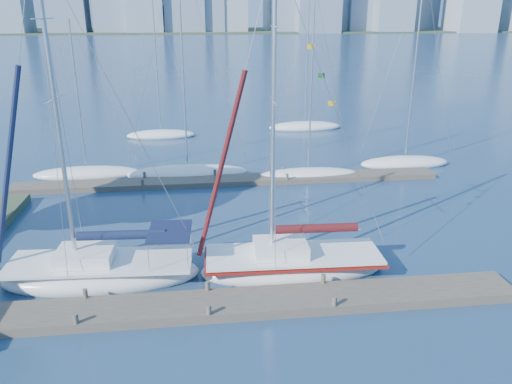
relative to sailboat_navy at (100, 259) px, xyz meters
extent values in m
plane|color=#18354D|center=(4.71, -2.93, -1.14)|extent=(700.00, 700.00, 0.00)
cube|color=#4C4237|center=(4.71, -2.93, -0.94)|extent=(26.00, 2.00, 0.40)
cube|color=#4C4237|center=(6.71, 13.07, -0.96)|extent=(30.00, 1.80, 0.36)
cube|color=#38472D|center=(4.71, 317.07, -1.14)|extent=(800.00, 100.00, 1.50)
ellipsoid|color=white|center=(0.00, 0.00, -0.88)|extent=(8.90, 3.32, 1.54)
cube|color=white|center=(0.00, 0.00, -0.17)|extent=(8.25, 3.05, 0.12)
cube|color=white|center=(-0.61, 0.03, 0.19)|extent=(2.55, 1.99, 0.56)
cylinder|color=silver|center=(-1.02, 0.05, 6.43)|extent=(0.18, 0.18, 13.10)
cylinder|color=silver|center=(1.05, -0.05, 1.01)|extent=(4.15, 0.31, 0.10)
cylinder|color=black|center=(1.05, -0.05, 1.12)|extent=(3.84, 0.60, 0.41)
cube|color=black|center=(3.15, -0.16, 1.22)|extent=(1.97, 2.53, 0.08)
ellipsoid|color=white|center=(8.72, -0.27, -0.89)|extent=(8.73, 3.12, 1.52)
cube|color=white|center=(8.72, -0.27, -0.18)|extent=(8.08, 2.87, 0.12)
cube|color=white|center=(8.11, -0.25, 0.17)|extent=(2.49, 1.92, 0.56)
cylinder|color=silver|center=(7.71, -0.24, 6.23)|extent=(0.18, 0.18, 12.72)
cylinder|color=silver|center=(9.75, -0.31, 0.98)|extent=(4.09, 0.24, 0.10)
cylinder|color=#410E13|center=(9.75, -0.31, 1.08)|extent=(3.78, 0.53, 0.40)
cube|color=maroon|center=(8.72, -0.27, -0.35)|extent=(8.27, 2.99, 0.10)
ellipsoid|color=white|center=(-3.66, 15.85, -0.94)|extent=(7.97, 2.97, 1.08)
cylinder|color=silver|center=(-3.66, 15.85, 4.87)|extent=(0.12, 0.12, 10.06)
ellipsoid|color=white|center=(3.75, 15.01, -0.92)|extent=(9.18, 4.09, 1.21)
cylinder|color=silver|center=(3.75, 15.01, 7.30)|extent=(0.13, 0.13, 14.68)
ellipsoid|color=white|center=(12.52, 13.59, -0.95)|extent=(7.78, 5.07, 1.03)
cylinder|color=silver|center=(12.52, 13.59, 5.91)|extent=(0.11, 0.11, 12.24)
ellipsoid|color=white|center=(20.77, 15.63, -0.94)|extent=(7.36, 2.94, 1.12)
cylinder|color=silver|center=(20.77, 15.63, 6.75)|extent=(0.12, 0.12, 13.73)
ellipsoid|color=white|center=(1.08, 27.67, -0.95)|extent=(6.72, 2.47, 1.06)
cylinder|color=silver|center=(1.08, 27.67, 6.12)|extent=(0.12, 0.12, 12.60)
ellipsoid|color=white|center=(15.71, 29.47, -0.93)|extent=(7.90, 4.58, 1.18)
cylinder|color=silver|center=(15.71, 29.47, 5.70)|extent=(0.13, 0.13, 11.54)
cube|color=slate|center=(0.49, 283.75, 16.78)|extent=(22.53, 16.86, 35.83)
camera|label=1|loc=(4.52, -20.54, 10.33)|focal=35.00mm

